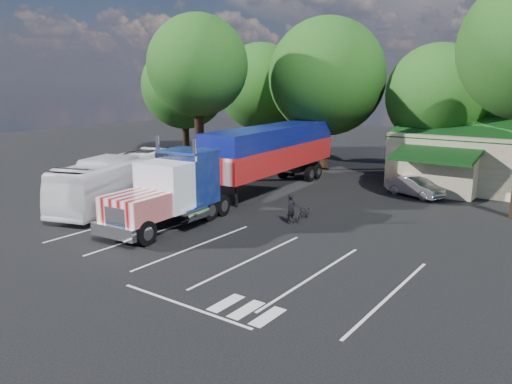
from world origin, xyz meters
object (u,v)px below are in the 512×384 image
Objects in this scene: semi_truck at (251,157)px; silver_sedan at (415,187)px; woman at (291,209)px; bicycle at (303,212)px; tour_bus at (121,180)px.

semi_truck is 5.60× the size of silver_sedan.
woman is 1.08m from bicycle.
bicycle is (0.20, 1.00, -0.35)m from woman.
tour_bus is 2.80× the size of silver_sedan.
bicycle is at bearing -1.60° from woman.
semi_truck is 13.98× the size of woman.
semi_truck is at bearing 64.58° from woman.
tour_bus reaches higher than silver_sedan.
silver_sedan is (3.20, 9.50, 0.20)m from bicycle.
semi_truck is 7.19m from woman.
woman is at bearing -109.34° from bicycle.
woman is at bearing -177.42° from silver_sedan.
semi_truck is at bearing 146.16° from silver_sedan.
tour_bus is at bearing -170.01° from bicycle.
tour_bus reaches higher than woman.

